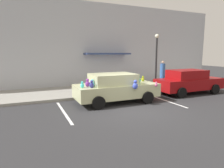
{
  "coord_description": "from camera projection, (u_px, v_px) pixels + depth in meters",
  "views": [
    {
      "loc": [
        -4.51,
        -7.7,
        2.62
      ],
      "look_at": [
        -0.11,
        2.25,
        0.9
      ],
      "focal_mm": 31.66,
      "sensor_mm": 36.0,
      "label": 1
    }
  ],
  "objects": [
    {
      "name": "ground_plane",
      "position": [
        134.0,
        110.0,
        9.16
      ],
      "size": [
        60.0,
        60.0,
        0.0
      ],
      "primitive_type": "plane",
      "color": "#2D2D30"
    },
    {
      "name": "sidewalk",
      "position": [
        97.0,
        90.0,
        13.67
      ],
      "size": [
        24.0,
        4.0,
        0.15
      ],
      "primitive_type": "cube",
      "color": "gray",
      "rests_on": "ground"
    },
    {
      "name": "storefront_building",
      "position": [
        88.0,
        45.0,
        15.12
      ],
      "size": [
        24.0,
        1.25,
        6.4
      ],
      "color": "#B2B7C1",
      "rests_on": "ground"
    },
    {
      "name": "parking_stripe_front",
      "position": [
        164.0,
        100.0,
        11.07
      ],
      "size": [
        0.12,
        3.6,
        0.01
      ],
      "primitive_type": "cube",
      "color": "silver",
      "rests_on": "ground"
    },
    {
      "name": "parking_stripe_rear",
      "position": [
        64.0,
        112.0,
        8.85
      ],
      "size": [
        0.12,
        3.6,
        0.01
      ],
      "primitive_type": "cube",
      "color": "silver",
      "rests_on": "ground"
    },
    {
      "name": "plush_covered_car",
      "position": [
        116.0,
        88.0,
        10.45
      ],
      "size": [
        4.38,
        2.16,
        1.54
      ],
      "color": "#C1C594",
      "rests_on": "ground"
    },
    {
      "name": "parked_sedan_behind",
      "position": [
        189.0,
        82.0,
        12.71
      ],
      "size": [
        4.46,
        1.86,
        1.54
      ],
      "color": "maroon",
      "rests_on": "ground"
    },
    {
      "name": "teddy_bear_on_sidewalk",
      "position": [
        139.0,
        85.0,
        13.11
      ],
      "size": [
        0.43,
        0.36,
        0.81
      ],
      "color": "#9E723D",
      "rests_on": "sidewalk"
    },
    {
      "name": "street_lamp_post",
      "position": [
        156.0,
        55.0,
        13.44
      ],
      "size": [
        0.28,
        0.28,
        3.72
      ],
      "color": "black",
      "rests_on": "sidewalk"
    },
    {
      "name": "pedestrian_near_shopfront",
      "position": [
        162.0,
        74.0,
        14.95
      ],
      "size": [
        0.38,
        0.38,
        1.87
      ],
      "color": "#325CA0",
      "rests_on": "sidewalk"
    }
  ]
}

